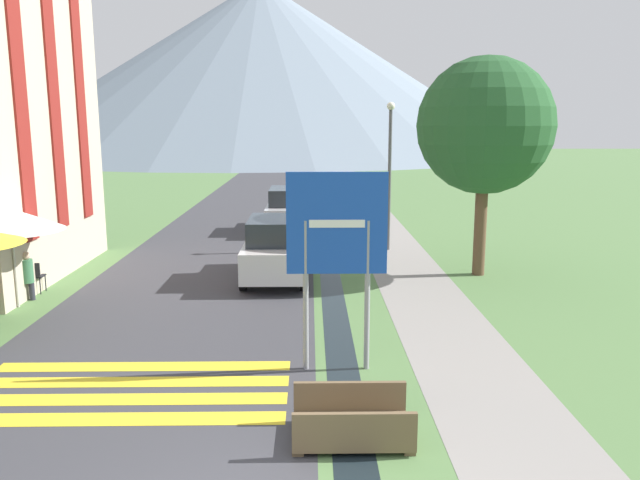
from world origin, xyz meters
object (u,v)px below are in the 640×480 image
object	(u,v)px
person_seated_near	(27,273)
streetlamp	(390,164)
parked_car_far	(287,209)
cafe_chair_middle	(0,288)
cafe_chair_far_left	(34,275)
road_sign	(337,242)
cafe_umbrella_middle_white	(10,219)
footbridge	(352,424)
parked_car_near	(275,249)
tree_by_path	(485,126)

from	to	relation	value
person_seated_near	streetlamp	xyz separation A→B (m)	(10.03, 6.24, 2.37)
parked_car_far	cafe_chair_middle	distance (m)	12.78
cafe_chair_far_left	streetlamp	distance (m)	11.86
parked_car_far	cafe_chair_far_left	xyz separation A→B (m)	(-6.39, -9.59, -0.40)
parked_car_far	cafe_chair_middle	bearing A→B (deg)	-121.38
road_sign	cafe_chair_far_left	distance (m)	9.63
cafe_umbrella_middle_white	person_seated_near	bearing A→B (deg)	91.79
footbridge	parked_car_near	xyz separation A→B (m)	(-1.60, 9.31, 0.68)
road_sign	streetlamp	bearing A→B (deg)	78.03
road_sign	parked_car_far	world-z (taller)	road_sign
road_sign	tree_by_path	size ratio (longest dim) A/B	0.57
cafe_chair_middle	person_seated_near	bearing A→B (deg)	63.97
parked_car_near	cafe_chair_middle	world-z (taller)	parked_car_near
footbridge	person_seated_near	size ratio (longest dim) A/B	1.34
parked_car_near	streetlamp	xyz separation A→B (m)	(3.80, 4.21, 2.16)
road_sign	footbridge	distance (m)	3.39
person_seated_near	tree_by_path	xyz separation A→B (m)	(12.28, 2.52, 3.68)
cafe_chair_far_left	cafe_chair_middle	world-z (taller)	same
footbridge	cafe_chair_far_left	size ratio (longest dim) A/B	2.00
parked_car_near	cafe_chair_middle	size ratio (longest dim) A/B	4.75
parked_car_near	parked_car_far	world-z (taller)	same
parked_car_near	cafe_umbrella_middle_white	size ratio (longest dim) A/B	1.62
cafe_umbrella_middle_white	streetlamp	world-z (taller)	streetlamp
parked_car_far	person_seated_near	bearing A→B (deg)	-121.61
cafe_chair_far_left	tree_by_path	xyz separation A→B (m)	(12.38, 1.89, 3.87)
tree_by_path	person_seated_near	bearing A→B (deg)	-168.39
road_sign	tree_by_path	bearing A→B (deg)	57.63
parked_car_near	road_sign	bearing A→B (deg)	-77.55
cafe_umbrella_middle_white	tree_by_path	bearing A→B (deg)	14.44
cafe_chair_middle	streetlamp	distance (m)	12.74
parked_car_far	person_seated_near	distance (m)	12.01
footbridge	tree_by_path	bearing A→B (deg)	65.58
parked_car_near	parked_car_far	distance (m)	8.19
cafe_umbrella_middle_white	streetlamp	xyz separation A→B (m)	(10.01, 6.88, 0.87)
road_sign	streetlamp	xyz separation A→B (m)	(2.31, 10.92, 0.67)
road_sign	cafe_chair_middle	bearing A→B (deg)	153.66
parked_car_far	streetlamp	xyz separation A→B (m)	(3.74, -3.98, 2.16)
parked_car_near	tree_by_path	distance (m)	6.99
parked_car_far	footbridge	bearing A→B (deg)	-84.98
parked_car_near	tree_by_path	world-z (taller)	tree_by_path
cafe_chair_far_left	tree_by_path	bearing A→B (deg)	11.06
cafe_umbrella_middle_white	footbridge	bearing A→B (deg)	-40.36
road_sign	streetlamp	world-z (taller)	streetlamp
cafe_chair_middle	footbridge	bearing A→B (deg)	-37.00
road_sign	cafe_chair_middle	size ratio (longest dim) A/B	4.29
cafe_umbrella_middle_white	streetlamp	distance (m)	12.18
road_sign	cafe_umbrella_middle_white	size ratio (longest dim) A/B	1.46
parked_car_far	tree_by_path	distance (m)	10.36
parked_car_far	cafe_chair_far_left	world-z (taller)	parked_car_far
parked_car_far	tree_by_path	xyz separation A→B (m)	(5.98, -7.70, 3.47)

